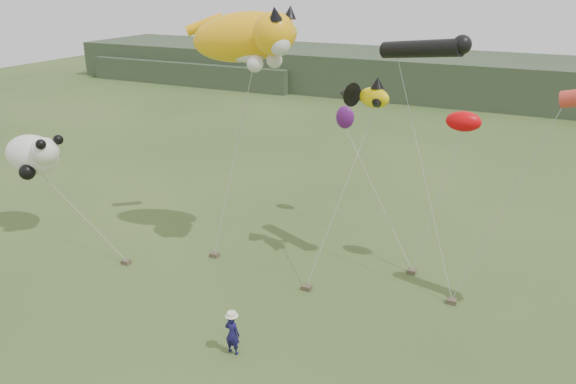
# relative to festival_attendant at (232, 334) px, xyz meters

# --- Properties ---
(ground) EXTENTS (120.00, 120.00, 0.00)m
(ground) POSITION_rel_festival_attendant_xyz_m (0.59, 0.47, -0.71)
(ground) COLOR #385123
(ground) RESTS_ON ground
(headland) EXTENTS (90.00, 13.00, 4.00)m
(headland) POSITION_rel_festival_attendant_xyz_m (-2.52, 45.16, 1.21)
(headland) COLOR #2D3D28
(headland) RESTS_ON ground
(festival_attendant) EXTENTS (0.52, 0.34, 1.42)m
(festival_attendant) POSITION_rel_festival_attendant_xyz_m (0.00, 0.00, 0.00)
(festival_attendant) COLOR #17144C
(festival_attendant) RESTS_ON ground
(sandbag_anchors) EXTENTS (13.29, 4.64, 0.18)m
(sandbag_anchors) POSITION_rel_festival_attendant_xyz_m (-0.20, 5.35, -0.62)
(sandbag_anchors) COLOR brown
(sandbag_anchors) RESTS_ON ground
(cat_kite) EXTENTS (5.72, 3.31, 2.53)m
(cat_kite) POSITION_rel_festival_attendant_xyz_m (-3.04, 7.04, 8.39)
(cat_kite) COLOR #FFB00E
(cat_kite) RESTS_ON ground
(fish_kite) EXTENTS (2.53, 1.67, 1.22)m
(fish_kite) POSITION_rel_festival_attendant_xyz_m (1.58, 7.40, 6.43)
(fish_kite) COLOR yellow
(fish_kite) RESTS_ON ground
(tube_kites) EXTENTS (9.51, 3.21, 2.07)m
(tube_kites) POSITION_rel_festival_attendant_xyz_m (6.23, 7.30, 7.87)
(tube_kites) COLOR black
(tube_kites) RESTS_ON ground
(panda_kite) EXTENTS (3.22, 2.08, 2.00)m
(panda_kite) POSITION_rel_festival_attendant_xyz_m (-12.81, 4.19, 3.08)
(panda_kite) COLOR white
(panda_kite) RESTS_ON ground
(misc_kites) EXTENTS (6.86, 3.86, 2.03)m
(misc_kites) POSITION_rel_festival_attendant_xyz_m (2.71, 9.67, 5.13)
(misc_kites) COLOR red
(misc_kites) RESTS_ON ground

